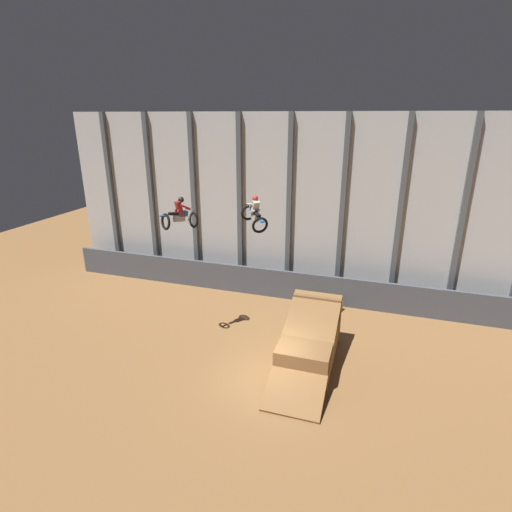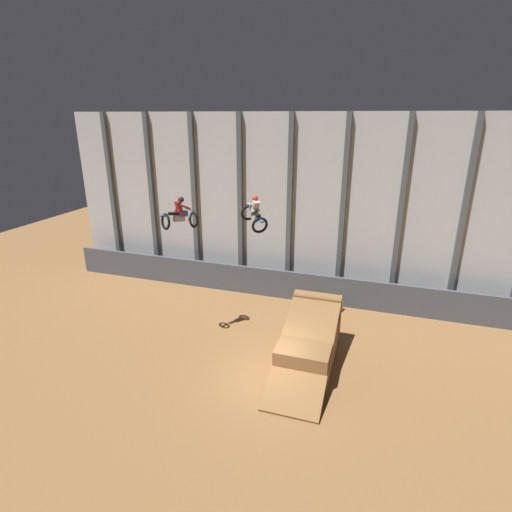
% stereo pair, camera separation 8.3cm
% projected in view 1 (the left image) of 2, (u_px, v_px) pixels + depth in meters
% --- Properties ---
extents(ground_plane, '(60.00, 60.00, 0.00)m').
position_uv_depth(ground_plane, '(271.00, 381.00, 16.45)').
color(ground_plane, olive).
extents(arena_back_wall, '(32.00, 0.40, 10.53)m').
position_uv_depth(arena_back_wall, '(316.00, 209.00, 22.85)').
color(arena_back_wall, silver).
rests_on(arena_back_wall, ground_plane).
extents(lower_barrier, '(31.36, 0.20, 1.73)m').
position_uv_depth(lower_barrier, '(308.00, 288.00, 23.19)').
color(lower_barrier, '#474C56').
rests_on(lower_barrier, ground_plane).
extents(dirt_ramp, '(2.25, 5.88, 2.55)m').
position_uv_depth(dirt_ramp, '(310.00, 342.00, 17.66)').
color(dirt_ramp, brown).
rests_on(dirt_ramp, ground_plane).
extents(rider_bike_left_air, '(1.46, 1.72, 1.52)m').
position_uv_depth(rider_bike_left_air, '(180.00, 216.00, 17.62)').
color(rider_bike_left_air, black).
extents(rider_bike_right_air, '(1.59, 1.71, 1.57)m').
position_uv_depth(rider_bike_right_air, '(255.00, 214.00, 17.35)').
color(rider_bike_right_air, black).
extents(hay_bale_trackside, '(0.87, 1.05, 0.57)m').
position_uv_depth(hay_bale_trackside, '(334.00, 307.00, 22.11)').
color(hay_bale_trackside, '#CCB751').
rests_on(hay_bale_trackside, ground_plane).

